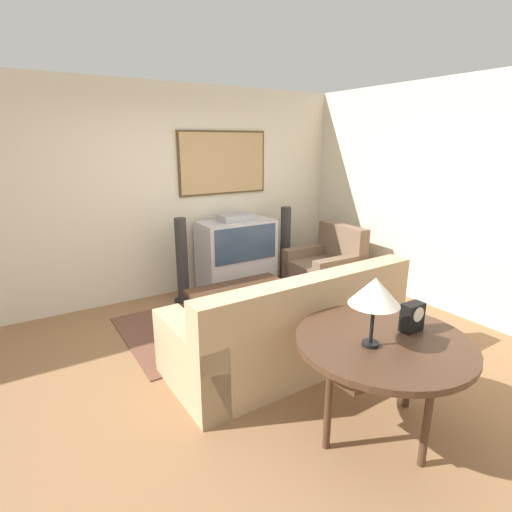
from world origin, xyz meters
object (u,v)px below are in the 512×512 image
object	(u,v)px
couch	(289,331)
console_table	(383,347)
table_lamp	(375,292)
mantel_clock	(412,317)
armchair	(326,268)
tv	(236,254)
speaker_tower_right	(285,246)
speaker_tower_left	(182,263)
coffee_table	(240,290)

from	to	relation	value
couch	console_table	bearing A→B (deg)	87.96
table_lamp	mantel_clock	bearing A→B (deg)	-0.15
couch	armchair	size ratio (longest dim) A/B	2.53
tv	speaker_tower_right	world-z (taller)	speaker_tower_right
speaker_tower_left	table_lamp	bearing A→B (deg)	-88.21
mantel_clock	speaker_tower_left	world-z (taller)	speaker_tower_left
mantel_clock	couch	bearing A→B (deg)	102.51
mantel_clock	speaker_tower_right	distance (m)	3.23
speaker_tower_left	couch	bearing A→B (deg)	-82.41
console_table	speaker_tower_left	distance (m)	3.01
tv	speaker_tower_left	xyz separation A→B (m)	(-0.81, -0.03, 0.02)
console_table	mantel_clock	distance (m)	0.31
coffee_table	speaker_tower_right	distance (m)	1.52
tv	table_lamp	bearing A→B (deg)	-103.18
table_lamp	speaker_tower_right	world-z (taller)	table_lamp
coffee_table	couch	bearing A→B (deg)	-95.28
armchair	mantel_clock	size ratio (longest dim) A/B	4.26
couch	speaker_tower_right	distance (m)	2.37
couch	coffee_table	distance (m)	1.10
coffee_table	console_table	distance (m)	2.19
couch	coffee_table	world-z (taller)	couch
tv	speaker_tower_left	bearing A→B (deg)	-177.59
coffee_table	speaker_tower_left	xyz separation A→B (m)	(-0.36, 0.84, 0.18)
mantel_clock	speaker_tower_right	size ratio (longest dim) A/B	0.19
couch	mantel_clock	bearing A→B (deg)	101.38
tv	armchair	distance (m)	1.27
armchair	coffee_table	bearing A→B (deg)	-79.77
console_table	table_lamp	distance (m)	0.46
speaker_tower_right	tv	bearing A→B (deg)	177.59
coffee_table	mantel_clock	bearing A→B (deg)	-86.34
coffee_table	table_lamp	xyz separation A→B (m)	(-0.26, -2.17, 0.75)
coffee_table	mantel_clock	xyz separation A→B (m)	(0.14, -2.17, 0.48)
armchair	speaker_tower_left	world-z (taller)	speaker_tower_left
mantel_clock	tv	bearing A→B (deg)	84.19
table_lamp	tv	bearing A→B (deg)	76.82
armchair	speaker_tower_right	xyz separation A→B (m)	(-0.29, 0.58, 0.24)
couch	speaker_tower_left	distance (m)	1.96
coffee_table	tv	bearing A→B (deg)	62.74
coffee_table	speaker_tower_right	world-z (taller)	speaker_tower_right
armchair	mantel_clock	bearing A→B (deg)	-29.09
armchair	speaker_tower_left	distance (m)	2.00
armchair	mantel_clock	world-z (taller)	mantel_clock
armchair	table_lamp	size ratio (longest dim) A/B	1.87
tv	speaker_tower_right	size ratio (longest dim) A/B	0.97
tv	mantel_clock	distance (m)	3.08
speaker_tower_right	speaker_tower_left	bearing A→B (deg)	180.00
armchair	console_table	distance (m)	2.95
armchair	mantel_clock	xyz separation A→B (m)	(-1.40, -2.43, 0.55)
mantel_clock	speaker_tower_right	xyz separation A→B (m)	(1.12, 3.01, -0.31)
coffee_table	armchair	bearing A→B (deg)	9.30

